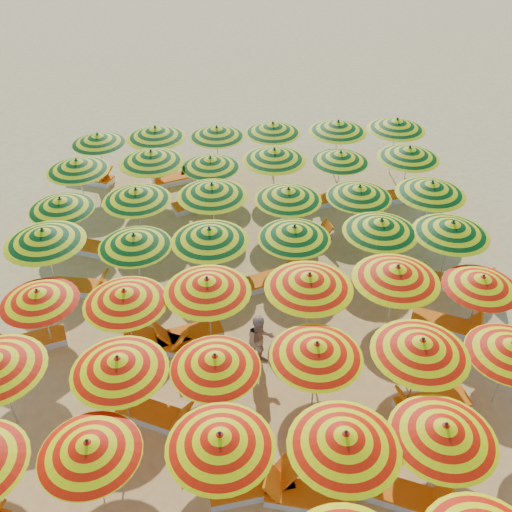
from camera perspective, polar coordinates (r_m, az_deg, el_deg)
The scene contains 62 objects.
ground at distance 15.69m, azimuth 0.11°, elevation -5.77°, with size 120.00×120.00×0.00m, color #EEBE69.
umbrella_7 at distance 11.17m, azimuth -16.39°, elevation -17.90°, with size 2.02×2.02×2.02m.
umbrella_8 at distance 10.73m, azimuth -3.62°, elevation -17.93°, with size 2.68×2.68×2.14m.
umbrella_9 at distance 10.76m, azimuth 8.89°, elevation -17.71°, with size 2.40×2.40×2.21m.
umbrella_10 at distance 11.35m, azimuth 18.31°, elevation -16.31°, with size 2.64×2.64×2.14m.
umbrella_13 at distance 12.15m, azimuth -13.59°, elevation -10.47°, with size 2.38×2.38×2.16m.
umbrella_14 at distance 12.03m, azimuth -4.11°, elevation -10.49°, with size 2.39×2.39×2.05m.
umbrella_15 at distance 12.20m, azimuth 6.08°, elevation -9.32°, with size 2.13×2.13×2.13m.
umbrella_16 at distance 12.57m, azimuth 16.21°, elevation -8.68°, with size 2.19×2.19×2.23m.
umbrella_17 at distance 13.44m, azimuth 24.23°, elevation -8.40°, with size 2.17×2.17×2.03m.
umbrella_18 at distance 14.53m, azimuth -20.94°, elevation -3.78°, with size 2.21×2.21×1.98m.
umbrella_19 at distance 13.70m, azimuth -12.98°, elevation -3.98°, with size 2.25×2.25×2.14m.
umbrella_20 at distance 13.58m, azimuth -4.91°, elevation -2.91°, with size 2.32×2.32×2.24m.
umbrella_21 at distance 13.62m, azimuth 5.34°, elevation -2.53°, with size 2.17×2.17×2.30m.
umbrella_22 at distance 14.23m, azimuth 13.92°, elevation -1.68°, with size 2.58×2.58×2.29m.
umbrella_23 at distance 15.03m, azimuth 21.66°, elevation -2.43°, with size 2.30×2.30×1.98m.
umbrella_24 at distance 16.08m, azimuth -20.46°, elevation 1.86°, with size 2.76×2.76×2.29m.
umbrella_25 at distance 15.52m, azimuth -12.06°, elevation 1.52°, with size 2.63×2.63×2.11m.
umbrella_26 at distance 15.25m, azimuth -4.67°, elevation 2.12°, with size 2.33×2.33×2.23m.
umbrella_27 at distance 15.50m, azimuth 3.86°, elevation 2.38°, with size 2.09×2.09×2.13m.
umbrella_28 at distance 15.96m, azimuth 12.39°, elevation 2.94°, with size 2.23×2.23×2.21m.
umbrella_29 at distance 16.36m, azimuth 19.00°, elevation 2.66°, with size 2.53×2.53×2.23m.
umbrella_30 at distance 17.78m, azimuth -18.94°, elevation 4.98°, with size 2.30×2.30×2.05m.
umbrella_31 at distance 17.40m, azimuth -11.88°, elevation 6.02°, with size 2.44×2.44×2.19m.
umbrella_32 at distance 17.20m, azimuth -4.42°, elevation 6.60°, with size 2.73×2.73×2.26m.
umbrella_33 at distance 17.14m, azimuth 3.25°, elevation 6.20°, with size 2.20×2.20×2.16m.
umbrella_34 at distance 17.60m, azimuth 10.29°, elevation 6.36°, with size 2.09×2.09×2.11m.
umbrella_35 at distance 18.05m, azimuth 17.14°, elevation 6.52°, with size 2.72×2.72×2.25m.
umbrella_36 at distance 19.56m, azimuth -17.45°, elevation 8.66°, with size 2.41×2.41×2.17m.
umbrella_37 at distance 19.27m, azimuth -10.42°, elevation 9.74°, with size 2.83×2.83×2.29m.
umbrella_38 at distance 19.16m, azimuth -4.58°, elevation 9.33°, with size 2.27×2.27×2.04m.
umbrella_39 at distance 19.14m, azimuth 1.84°, elevation 10.10°, with size 2.50×2.50×2.28m.
umbrella_40 at distance 19.66m, azimuth 8.44°, elevation 9.79°, with size 2.01×2.01×2.04m.
umbrella_41 at distance 20.03m, azimuth 15.06°, elevation 9.95°, with size 2.40×2.40×2.22m.
umbrella_42 at distance 21.47m, azimuth -15.52°, elevation 11.24°, with size 2.04×2.04×2.03m.
umbrella_43 at distance 21.00m, azimuth -10.00°, elevation 12.08°, with size 2.56×2.56×2.27m.
umbrella_44 at distance 21.09m, azimuth -3.94°, elevation 12.29°, with size 2.65×2.65×2.13m.
umbrella_45 at distance 21.25m, azimuth 1.69°, elevation 12.68°, with size 2.66×2.66×2.17m.
umbrella_46 at distance 21.38m, azimuth 8.19°, elevation 12.70°, with size 2.77×2.77×2.26m.
umbrella_47 at distance 21.95m, azimuth 13.89°, elevation 12.67°, with size 2.28×2.28×2.26m.
lounger_3 at distance 12.25m, azimuth -0.28°, elevation -22.01°, with size 1.80×0.84×0.69m.
lounger_4 at distance 12.18m, azimuth 5.05°, elevation -22.83°, with size 1.82×0.98×0.69m.
lounger_5 at distance 12.49m, azimuth 14.68°, elevation -22.18°, with size 1.82×1.21×0.69m.
lounger_6 at distance 13.39m, azimuth -9.89°, elevation -15.43°, with size 1.82×1.25×0.69m.
lounger_7 at distance 13.98m, azimuth 17.05°, elevation -13.99°, with size 1.80×0.84×0.69m.
lounger_8 at distance 15.78m, azimuth -21.72°, elevation -8.06°, with size 1.83×1.10×0.69m.
lounger_9 at distance 14.93m, azimuth -9.70°, elevation -8.40°, with size 1.82×1.24×0.69m.
lounger_10 at distance 14.98m, azimuth -6.84°, elevation -7.86°, with size 1.83×1.08×0.69m.
lounger_11 at distance 15.97m, azimuth 18.46°, elevation -6.50°, with size 1.82×1.26×0.69m.
lounger_12 at distance 17.05m, azimuth -17.17°, elevation -2.99°, with size 1.80×0.86×0.69m.
lounger_13 at distance 16.61m, azimuth 1.82°, elevation -2.24°, with size 1.83×1.16×0.69m.
lounger_14 at distance 17.04m, azimuth 13.68°, elevation -2.32°, with size 1.82×0.97×0.69m.
lounger_15 at distance 17.45m, azimuth 19.89°, elevation -2.62°, with size 1.82×1.03×0.69m.
lounger_16 at distance 18.53m, azimuth -16.16°, elevation 0.80°, with size 1.83×1.14×0.69m.
lounger_17 at distance 18.19m, azimuth 4.92°, elevation 1.57°, with size 1.82×0.93×0.69m.
lounger_18 at distance 20.08m, azimuth -5.80°, elevation 5.25°, with size 1.82×1.21×0.69m.
lounger_19 at distance 20.26m, azimuth 6.42°, elevation 5.51°, with size 1.83×1.10×0.69m.
lounger_20 at distance 20.85m, azimuth 12.85°, elevation 5.75°, with size 1.80×0.83×0.69m.
lounger_21 at distance 22.37m, azimuth -16.08°, elevation 7.47°, with size 1.82×1.19×0.69m.
lounger_22 at distance 21.71m, azimuth -8.17°, elevation 7.66°, with size 1.82×1.17×0.69m.
lounger_23 at distance 21.95m, azimuth -5.08°, elevation 8.25°, with size 1.75×0.63×0.69m.
beachgoer_b at distance 13.89m, azimuth 0.40°, elevation -8.49°, with size 0.73×0.57×1.51m, color tan.
Camera 1 is at (-0.74, -11.50, 10.65)m, focal length 40.00 mm.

